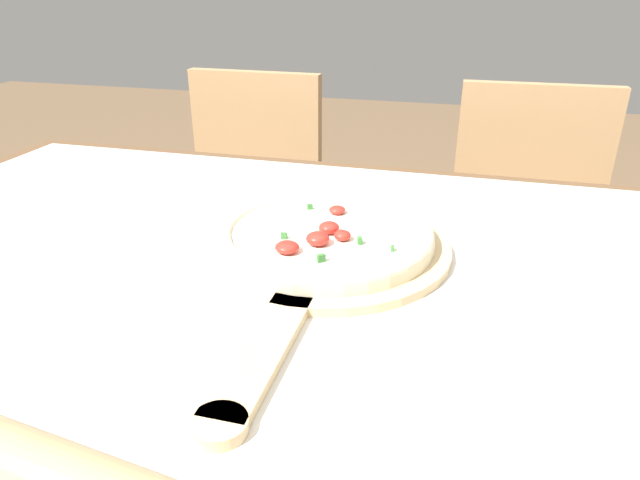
% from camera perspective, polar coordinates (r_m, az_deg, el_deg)
% --- Properties ---
extents(dining_table, '(1.50, 1.04, 0.77)m').
position_cam_1_polar(dining_table, '(0.74, -3.09, -11.63)').
color(dining_table, brown).
rests_on(dining_table, ground_plane).
extents(towel_cloth, '(1.42, 0.96, 0.00)m').
position_cam_1_polar(towel_cloth, '(0.69, -3.27, -5.12)').
color(towel_cloth, silver).
rests_on(towel_cloth, dining_table).
extents(pizza_peel, '(0.34, 0.54, 0.01)m').
position_cam_1_polar(pizza_peel, '(0.75, 0.09, -1.51)').
color(pizza_peel, '#D6B784').
rests_on(pizza_peel, towel_cloth).
extents(pizza, '(0.29, 0.29, 0.04)m').
position_cam_1_polar(pizza, '(0.77, 0.57, 0.56)').
color(pizza, beige).
rests_on(pizza, pizza_peel).
extents(chair_left, '(0.41, 0.41, 0.88)m').
position_cam_1_polar(chair_left, '(1.65, -7.22, 3.00)').
color(chair_left, tan).
rests_on(chair_left, ground_plane).
extents(chair_right, '(0.41, 0.41, 0.88)m').
position_cam_1_polar(chair_right, '(1.55, 19.66, 0.13)').
color(chair_right, tan).
rests_on(chair_right, ground_plane).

